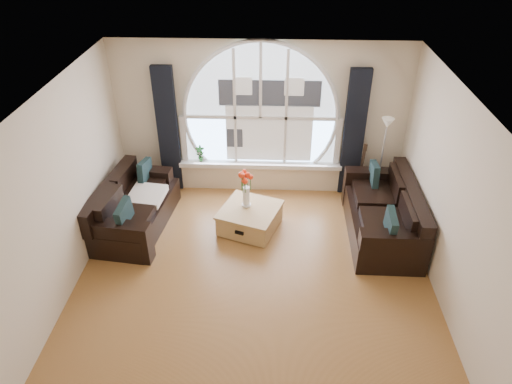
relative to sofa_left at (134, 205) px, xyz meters
name	(u,v)px	position (x,y,z in m)	size (l,w,h in m)	color
ground	(253,291)	(1.98, -1.42, -0.40)	(5.00, 5.50, 0.01)	brown
ceiling	(252,108)	(1.98, -1.42, 2.30)	(5.00, 5.50, 0.01)	silver
wall_back	(261,119)	(1.98, 1.33, 0.95)	(5.00, 0.01, 2.70)	beige
wall_left	(52,206)	(-0.52, -1.42, 0.95)	(0.01, 5.50, 2.70)	beige
wall_right	(460,216)	(4.48, -1.42, 0.95)	(0.01, 5.50, 2.70)	beige
attic_slope	(454,142)	(4.18, -1.42, 1.95)	(0.92, 5.50, 0.72)	silver
arched_window	(261,105)	(1.98, 1.30, 1.23)	(2.60, 0.06, 2.15)	silver
window_sill	(260,164)	(1.98, 1.23, 0.11)	(2.90, 0.22, 0.08)	white
window_frame	(261,105)	(1.98, 1.27, 1.23)	(2.76, 0.08, 2.15)	white
neighbor_house	(269,112)	(2.13, 1.28, 1.10)	(1.70, 0.02, 1.50)	silver
curtain_left	(168,131)	(0.38, 1.21, 0.75)	(0.35, 0.12, 2.30)	black
curtain_right	(354,134)	(3.58, 1.21, 0.75)	(0.35, 0.12, 2.30)	black
sofa_left	(134,205)	(0.00, 0.00, 0.00)	(0.92, 1.84, 0.82)	black
sofa_right	(382,213)	(3.94, -0.06, 0.00)	(0.99, 1.98, 0.88)	black
coffee_chest	(250,218)	(1.86, 0.00, -0.19)	(0.87, 0.87, 0.43)	#A78552
throw_blanket	(147,196)	(0.18, 0.14, 0.10)	(0.55, 0.55, 0.10)	silver
vase_flowers	(246,185)	(1.80, 0.09, 0.38)	(0.24, 0.24, 0.70)	white
floor_lamp	(381,162)	(4.03, 0.87, 0.40)	(0.24, 0.24, 1.60)	#B2B2B2
guitar	(361,168)	(3.76, 1.12, 0.13)	(0.36, 0.24, 1.06)	#99562B
potted_plant	(200,154)	(0.91, 1.23, 0.30)	(0.16, 0.11, 0.30)	#1E6023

